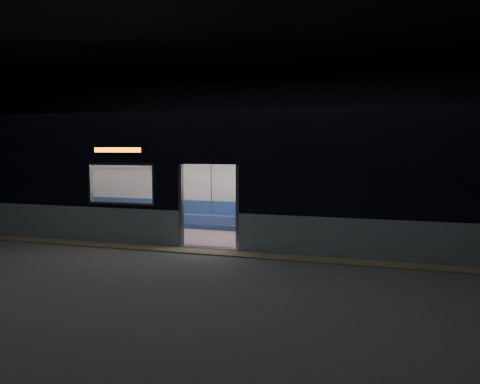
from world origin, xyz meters
The scene contains 7 objects.
station_floor centered at (0.00, 0.00, -0.01)m, with size 24.00×14.00×0.01m, color #47494C.
station_envelope centered at (0.00, 0.00, 3.66)m, with size 24.00×14.00×5.00m.
tactile_strip centered at (0.00, 0.55, 0.01)m, with size 22.80×0.50×0.03m, color #8C7F59.
metro_car centered at (0.00, 2.54, 1.85)m, with size 18.00×3.04×3.35m.
passenger centered at (0.26, 3.55, 0.82)m, with size 0.42×0.72×1.42m.
handbag centered at (0.30, 3.31, 0.69)m, with size 0.28×0.24×0.14m, color black.
transit_map centered at (5.00, 3.85, 1.50)m, with size 1.07×0.03×0.70m, color white.
Camera 1 is at (4.52, -10.29, 2.47)m, focal length 38.00 mm.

